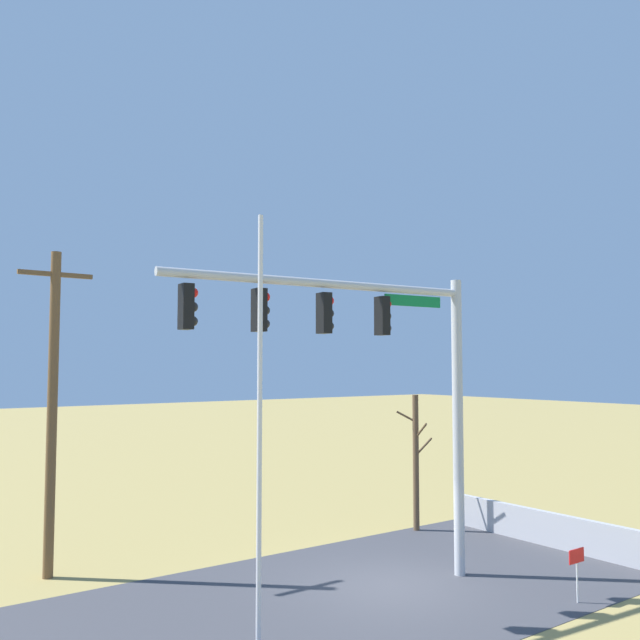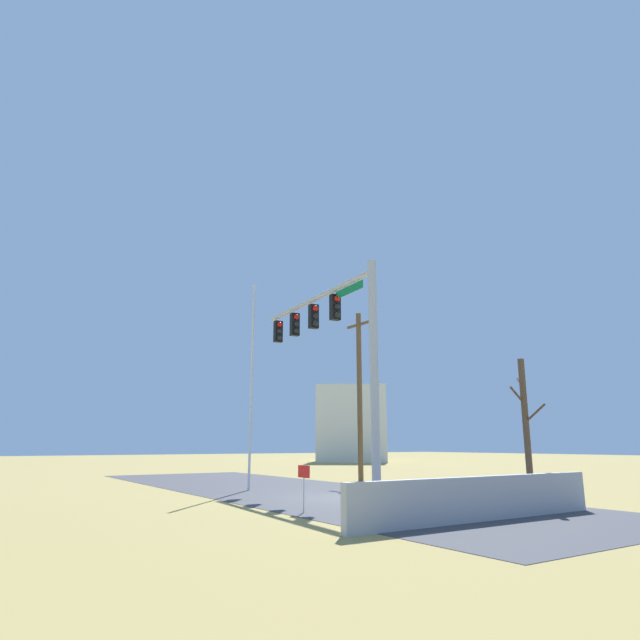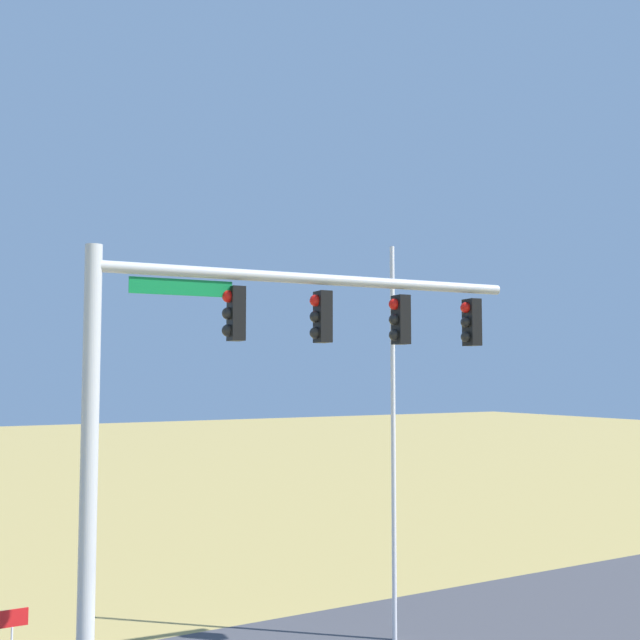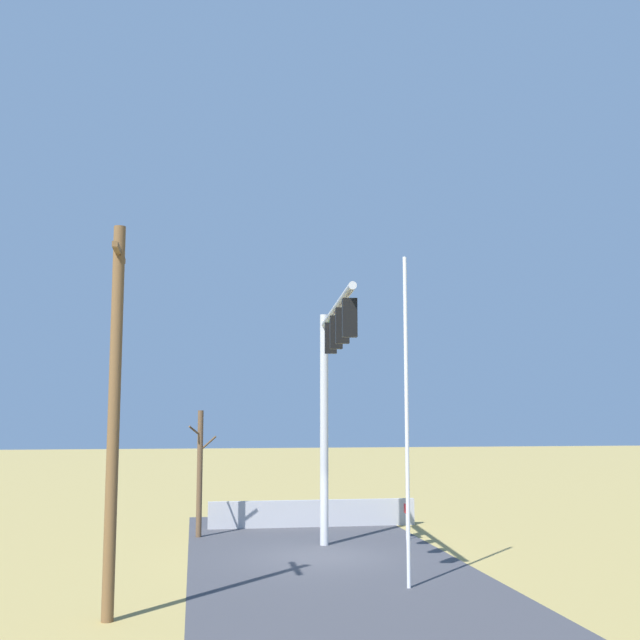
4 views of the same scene
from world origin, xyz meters
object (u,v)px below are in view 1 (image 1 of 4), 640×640
Objects in this scene: utility_pole at (52,406)px; open_sign at (577,563)px; bare_tree at (416,460)px; flagpole at (260,429)px; signal_mast at (378,358)px.

open_sign is (9.38, -9.06, -3.48)m from utility_pole.
bare_tree is at bearing 75.85° from open_sign.
flagpole reaches higher than open_sign.
signal_mast is 0.99× the size of flagpole.
utility_pole reaches higher than bare_tree.
bare_tree reaches higher than open_sign.
flagpole is at bearing -150.60° from bare_tree.
open_sign is (7.33, -1.97, -3.30)m from flagpole.
flagpole is at bearing -163.23° from signal_mast.
open_sign is at bearing -104.15° from bare_tree.
flagpole is (-4.11, -1.24, -1.42)m from signal_mast.
utility_pole is 6.93× the size of open_sign.
signal_mast is 8.59m from utility_pole.
flagpole is 10.64m from bare_tree.
open_sign is at bearing -44.92° from signal_mast.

